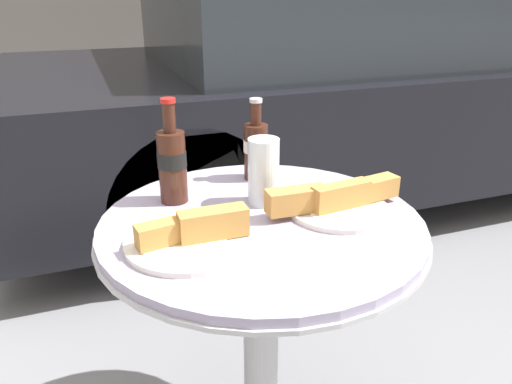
{
  "coord_description": "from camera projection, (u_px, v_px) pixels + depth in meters",
  "views": [
    {
      "loc": [
        -0.35,
        -0.92,
        1.2
      ],
      "look_at": [
        0.0,
        0.04,
        0.77
      ],
      "focal_mm": 35.0,
      "sensor_mm": 36.0,
      "label": 1
    }
  ],
  "objects": [
    {
      "name": "bistro_table",
      "position": [
        261.0,
        289.0,
        1.16
      ],
      "size": [
        0.72,
        0.72,
        0.72
      ],
      "color": "#B7B7BC",
      "rests_on": "ground_plane"
    },
    {
      "name": "lunch_plate_far",
      "position": [
        337.0,
        201.0,
        1.12
      ],
      "size": [
        0.33,
        0.23,
        0.07
      ],
      "color": "silver",
      "rests_on": "bistro_table"
    },
    {
      "name": "cola_bottle_left",
      "position": [
        256.0,
        148.0,
        1.29
      ],
      "size": [
        0.06,
        0.06,
        0.21
      ],
      "color": "#3D1E14",
      "rests_on": "bistro_table"
    },
    {
      "name": "cola_bottle_right",
      "position": [
        172.0,
        162.0,
        1.15
      ],
      "size": [
        0.07,
        0.07,
        0.25
      ],
      "color": "#3D1E14",
      "rests_on": "bistro_table"
    },
    {
      "name": "parked_car",
      "position": [
        357.0,
        86.0,
        3.06
      ],
      "size": [
        4.17,
        1.78,
        1.3
      ],
      "color": "black",
      "rests_on": "ground_plane"
    },
    {
      "name": "drinking_glass",
      "position": [
        263.0,
        174.0,
        1.15
      ],
      "size": [
        0.07,
        0.07,
        0.16
      ],
      "color": "silver",
      "rests_on": "bistro_table"
    },
    {
      "name": "lunch_plate_near",
      "position": [
        192.0,
        235.0,
        0.98
      ],
      "size": [
        0.25,
        0.25,
        0.07
      ],
      "color": "silver",
      "rests_on": "bistro_table"
    }
  ]
}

